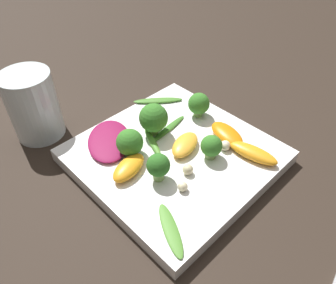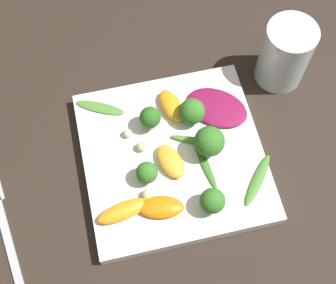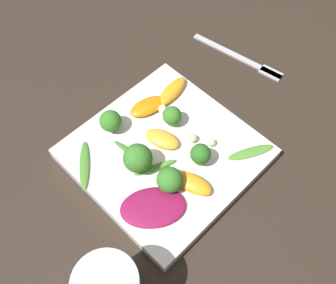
{
  "view_description": "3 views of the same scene",
  "coord_description": "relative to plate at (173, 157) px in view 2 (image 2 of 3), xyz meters",
  "views": [
    {
      "loc": [
        0.24,
        -0.24,
        0.35
      ],
      "look_at": [
        -0.01,
        -0.0,
        0.03
      ],
      "focal_mm": 35.0,
      "sensor_mm": 36.0,
      "label": 1
    },
    {
      "loc": [
        0.07,
        0.26,
        0.63
      ],
      "look_at": [
        0.0,
        -0.01,
        0.04
      ],
      "focal_mm": 50.0,
      "sensor_mm": 36.0,
      "label": 2
    },
    {
      "loc": [
        -0.21,
        -0.22,
        0.54
      ],
      "look_at": [
        0.01,
        -0.0,
        0.04
      ],
      "focal_mm": 42.0,
      "sensor_mm": 36.0,
      "label": 3
    }
  ],
  "objects": [
    {
      "name": "macadamia_nut_2",
      "position": [
        0.05,
        0.05,
        0.02
      ],
      "size": [
        0.02,
        0.02,
        0.02
      ],
      "color": "beige",
      "rests_on": "plate"
    },
    {
      "name": "orange_segment_1",
      "position": [
        -0.01,
        -0.07,
        0.02
      ],
      "size": [
        0.04,
        0.06,
        0.02
      ],
      "color": "orange",
      "rests_on": "plate"
    },
    {
      "name": "broccoli_floret_4",
      "position": [
        0.02,
        -0.05,
        0.03
      ],
      "size": [
        0.03,
        0.03,
        0.04
      ],
      "color": "#84AD5B",
      "rests_on": "plate"
    },
    {
      "name": "arugula_sprig_2",
      "position": [
        0.09,
        -0.1,
        0.01
      ],
      "size": [
        0.07,
        0.05,
        0.0
      ],
      "color": "#518E33",
      "rests_on": "plate"
    },
    {
      "name": "broccoli_floret_0",
      "position": [
        -0.05,
        0.01,
        0.04
      ],
      "size": [
        0.04,
        0.04,
        0.05
      ],
      "color": "#84AD5B",
      "rests_on": "plate"
    },
    {
      "name": "macadamia_nut_1",
      "position": [
        0.06,
        -0.04,
        0.02
      ],
      "size": [
        0.01,
        0.01,
        0.01
      ],
      "color": "beige",
      "rests_on": "plate"
    },
    {
      "name": "broccoli_floret_1",
      "position": [
        -0.04,
        -0.05,
        0.03
      ],
      "size": [
        0.04,
        0.04,
        0.04
      ],
      "color": "#7A9E51",
      "rests_on": "plate"
    },
    {
      "name": "orange_segment_0",
      "position": [
        0.09,
        0.07,
        0.02
      ],
      "size": [
        0.08,
        0.04,
        0.02
      ],
      "color": "orange",
      "rests_on": "plate"
    },
    {
      "name": "arugula_sprig_3",
      "position": [
        -0.04,
        0.03,
        0.01
      ],
      "size": [
        0.02,
        0.08,
        0.0
      ],
      "color": "#3D7528",
      "rests_on": "plate"
    },
    {
      "name": "broccoli_floret_3",
      "position": [
        -0.03,
        0.09,
        0.03
      ],
      "size": [
        0.03,
        0.03,
        0.04
      ],
      "color": "#84AD5B",
      "rests_on": "plate"
    },
    {
      "name": "radicchio_leaf_0",
      "position": [
        -0.08,
        -0.06,
        0.02
      ],
      "size": [
        0.11,
        0.11,
        0.01
      ],
      "color": "maroon",
      "rests_on": "plate"
    },
    {
      "name": "arugula_sprig_0",
      "position": [
        -0.03,
        -0.01,
        0.01
      ],
      "size": [
        0.07,
        0.04,
        0.01
      ],
      "color": "#518E33",
      "rests_on": "plate"
    },
    {
      "name": "broccoli_floret_2",
      "position": [
        0.04,
        0.03,
        0.03
      ],
      "size": [
        0.03,
        0.03,
        0.04
      ],
      "color": "#84AD5B",
      "rests_on": "plate"
    },
    {
      "name": "orange_segment_2",
      "position": [
        0.01,
        0.01,
        0.02
      ],
      "size": [
        0.05,
        0.06,
        0.02
      ],
      "color": "#FCAD33",
      "rests_on": "plate"
    },
    {
      "name": "plate",
      "position": [
        0.0,
        0.0,
        0.0
      ],
      "size": [
        0.25,
        0.25,
        0.02
      ],
      "color": "white",
      "rests_on": "ground_plane"
    },
    {
      "name": "drinking_glass",
      "position": [
        -0.2,
        -0.11,
        0.04
      ],
      "size": [
        0.08,
        0.08,
        0.11
      ],
      "color": "silver",
      "rests_on": "ground_plane"
    },
    {
      "name": "orange_segment_3",
      "position": [
        0.03,
        0.08,
        0.02
      ],
      "size": [
        0.07,
        0.04,
        0.02
      ],
      "color": "orange",
      "rests_on": "plate"
    },
    {
      "name": "arugula_sprig_1",
      "position": [
        -0.1,
        0.07,
        0.01
      ],
      "size": [
        0.06,
        0.07,
        0.01
      ],
      "color": "#47842D",
      "rests_on": "plate"
    },
    {
      "name": "fork",
      "position": [
        0.25,
        0.04,
        -0.01
      ],
      "size": [
        0.05,
        0.19,
        0.01
      ],
      "color": "#B2B2B7",
      "rests_on": "ground_plane"
    },
    {
      "name": "macadamia_nut_0",
      "position": [
        0.04,
        -0.02,
        0.02
      ],
      "size": [
        0.01,
        0.01,
        0.01
      ],
      "color": "beige",
      "rests_on": "plate"
    },
    {
      "name": "ground_plane",
      "position": [
        0.0,
        0.0,
        -0.01
      ],
      "size": [
        2.4,
        2.4,
        0.0
      ],
      "primitive_type": "plane",
      "color": "#2D231C"
    }
  ]
}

